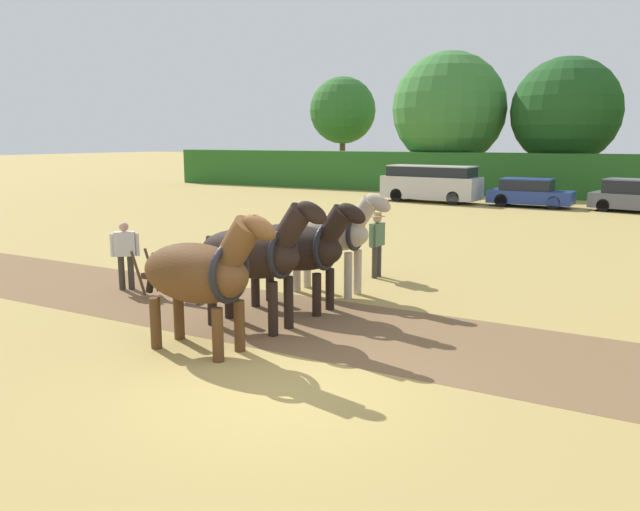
# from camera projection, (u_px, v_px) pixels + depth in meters

# --- Properties ---
(ground_plane) EXTENTS (240.00, 240.00, 0.00)m
(ground_plane) POSITION_uv_depth(u_px,v_px,m) (271.00, 384.00, 8.83)
(ground_plane) COLOR #A88E4C
(plowed_furrow_strip) EXTENTS (31.23, 3.62, 0.01)m
(plowed_furrow_strip) POSITION_uv_depth(u_px,v_px,m) (104.00, 289.00, 14.44)
(plowed_furrow_strip) COLOR brown
(plowed_furrow_strip) RESTS_ON ground
(hedgerow) EXTENTS (58.35, 1.69, 2.58)m
(hedgerow) POSITION_uv_depth(u_px,v_px,m) (582.00, 177.00, 35.68)
(hedgerow) COLOR #286023
(hedgerow) RESTS_ON ground
(tree_far_left) EXTENTS (5.05, 5.05, 8.09)m
(tree_far_left) POSITION_uv_depth(u_px,v_px,m) (343.00, 111.00, 47.70)
(tree_far_left) COLOR brown
(tree_far_left) RESTS_ON ground
(tree_left) EXTENTS (7.49, 7.49, 9.10)m
(tree_left) POSITION_uv_depth(u_px,v_px,m) (449.00, 109.00, 41.31)
(tree_left) COLOR #4C3823
(tree_left) RESTS_ON ground
(tree_center_left) EXTENTS (6.62, 6.62, 8.39)m
(tree_center_left) POSITION_uv_depth(u_px,v_px,m) (566.00, 112.00, 38.46)
(tree_center_left) COLOR brown
(tree_center_left) RESTS_ON ground
(draft_horse_lead_left) EXTENTS (2.71, 1.03, 2.39)m
(draft_horse_lead_left) POSITION_uv_depth(u_px,v_px,m) (201.00, 272.00, 9.99)
(draft_horse_lead_left) COLOR #513319
(draft_horse_lead_left) RESTS_ON ground
(draft_horse_lead_right) EXTENTS (2.81, 0.95, 2.47)m
(draft_horse_lead_right) POSITION_uv_depth(u_px,v_px,m) (254.00, 254.00, 11.24)
(draft_horse_lead_right) COLOR black
(draft_horse_lead_right) RESTS_ON ground
(draft_horse_trail_left) EXTENTS (2.90, 1.00, 2.30)m
(draft_horse_trail_left) POSITION_uv_depth(u_px,v_px,m) (297.00, 247.00, 12.53)
(draft_horse_trail_left) COLOR black
(draft_horse_trail_left) RESTS_ON ground
(draft_horse_trail_right) EXTENTS (2.67, 0.87, 2.37)m
(draft_horse_trail_right) POSITION_uv_depth(u_px,v_px,m) (331.00, 233.00, 13.78)
(draft_horse_trail_right) COLOR #B2A38E
(draft_horse_trail_right) RESTS_ON ground
(plow) EXTENTS (1.75, 0.46, 1.13)m
(plow) POSITION_uv_depth(u_px,v_px,m) (174.00, 286.00, 13.34)
(plow) COLOR #4C331E
(plow) RESTS_ON ground
(farmer_at_plow) EXTENTS (0.50, 0.45, 1.57)m
(farmer_at_plow) POSITION_uv_depth(u_px,v_px,m) (125.00, 251.00, 14.21)
(farmer_at_plow) COLOR #38332D
(farmer_at_plow) RESTS_ON ground
(farmer_beside_team) EXTENTS (0.41, 0.65, 1.65)m
(farmer_beside_team) POSITION_uv_depth(u_px,v_px,m) (377.00, 240.00, 15.48)
(farmer_beside_team) COLOR #38332D
(farmer_beside_team) RESTS_ON ground
(parked_van) EXTENTS (5.46, 2.25, 1.99)m
(parked_van) POSITION_uv_depth(u_px,v_px,m) (431.00, 183.00, 34.09)
(parked_van) COLOR #BCBCC1
(parked_van) RESTS_ON ground
(parked_car_left) EXTENTS (4.14, 1.79, 1.44)m
(parked_car_left) POSITION_uv_depth(u_px,v_px,m) (529.00, 193.00, 31.74)
(parked_car_left) COLOR navy
(parked_car_left) RESTS_ON ground
(parked_car_center_left) EXTENTS (4.12, 2.47, 1.55)m
(parked_car_center_left) POSITION_uv_depth(u_px,v_px,m) (634.00, 196.00, 29.48)
(parked_car_center_left) COLOR #565B66
(parked_car_center_left) RESTS_ON ground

